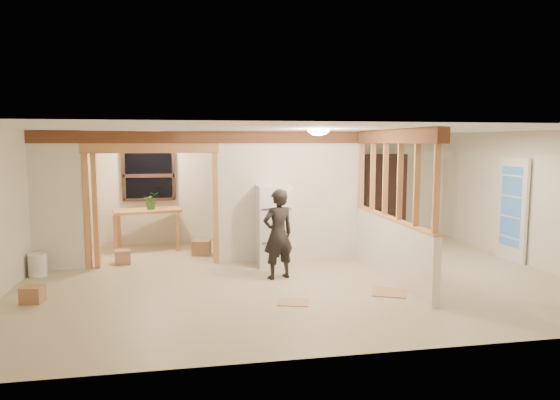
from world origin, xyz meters
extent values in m
cube|color=#C5B292|center=(0.00, 0.00, -0.01)|extent=(9.00, 6.50, 0.01)
cube|color=white|center=(0.00, 0.00, 2.50)|extent=(9.00, 6.50, 0.01)
cube|color=silver|center=(0.00, 3.25, 1.25)|extent=(9.00, 0.01, 2.50)
cube|color=silver|center=(0.00, -3.25, 1.25)|extent=(9.00, 0.01, 2.50)
cube|color=silver|center=(-4.50, 0.00, 1.25)|extent=(0.01, 6.50, 2.50)
cube|color=silver|center=(4.50, 0.00, 1.25)|extent=(0.01, 6.50, 2.50)
cube|color=silver|center=(-4.05, 1.20, 1.25)|extent=(0.90, 0.12, 2.50)
cube|color=silver|center=(0.20, 1.20, 1.25)|extent=(2.80, 0.12, 2.50)
cube|color=tan|center=(-2.40, 1.20, 1.10)|extent=(2.46, 0.14, 2.20)
cube|color=brown|center=(-1.00, 1.20, 2.38)|extent=(7.00, 0.18, 0.22)
cube|color=brown|center=(1.60, -0.40, 2.38)|extent=(0.18, 3.30, 0.22)
cube|color=silver|center=(1.60, -0.40, 0.50)|extent=(0.12, 3.20, 1.00)
cube|color=tan|center=(1.60, -0.40, 1.66)|extent=(0.14, 3.20, 1.32)
cube|color=black|center=(-2.60, 3.17, 1.55)|extent=(1.12, 0.10, 1.10)
cube|color=white|center=(4.42, 0.40, 1.00)|extent=(0.12, 0.86, 2.00)
ellipsoid|color=#FFEABF|center=(0.30, -0.50, 2.48)|extent=(0.36, 0.36, 0.16)
ellipsoid|color=#FFEABF|center=(-2.50, 2.30, 2.48)|extent=(0.32, 0.32, 0.14)
ellipsoid|color=#FFD88C|center=(-2.00, 1.60, 2.18)|extent=(0.07, 0.07, 0.07)
cube|color=white|center=(-0.19, 0.84, 0.75)|extent=(0.62, 0.60, 1.50)
imported|color=black|center=(-0.28, -0.09, 0.76)|extent=(0.64, 0.52, 1.52)
cube|color=tan|center=(-2.62, 2.69, 0.43)|extent=(1.49, 0.96, 0.87)
imported|color=#20531F|center=(-2.52, 2.66, 1.05)|extent=(0.37, 0.33, 0.37)
cylinder|color=maroon|center=(-4.20, 1.92, 0.28)|extent=(0.44, 0.44, 0.57)
cube|color=black|center=(2.85, 3.01, 1.00)|extent=(1.00, 0.33, 2.01)
cylinder|color=white|center=(-4.32, 0.80, 0.19)|extent=(0.37, 0.37, 0.39)
cube|color=#AB7652|center=(-1.51, 1.93, 0.15)|extent=(0.41, 0.37, 0.30)
cube|color=#AB7652|center=(-2.99, 1.44, 0.13)|extent=(0.32, 0.32, 0.26)
cube|color=#AB7652|center=(-3.97, -0.73, 0.12)|extent=(0.33, 0.29, 0.24)
cube|color=tan|center=(1.25, -1.21, 0.01)|extent=(0.65, 0.65, 0.02)
cube|color=tan|center=(-0.29, -1.41, 0.01)|extent=(0.51, 0.46, 0.01)
camera|label=1|loc=(-1.73, -8.19, 2.29)|focal=32.00mm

